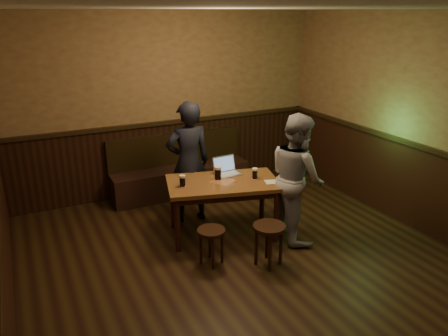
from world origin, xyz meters
TOP-DOWN VIEW (x-y plane):
  - room at (0.00, 0.22)m, footprint 5.04×6.04m
  - bench at (0.06, 2.75)m, footprint 2.20×0.50m
  - pub_table at (0.06, 1.17)m, footprint 1.55×1.13m
  - stool_left at (-0.37, 0.59)m, footprint 0.40×0.40m
  - stool_right at (0.21, 0.28)m, footprint 0.49×0.49m
  - pint_left at (-0.46, 1.23)m, footprint 0.10×0.10m
  - pint_mid at (0.03, 1.25)m, footprint 0.11×0.11m
  - pint_right at (0.47, 1.07)m, footprint 0.09×0.09m
  - laptop at (0.22, 1.39)m, footprint 0.33×0.27m
  - menu at (0.63, 0.87)m, footprint 0.25×0.21m
  - person_suit at (-0.16, 1.78)m, footprint 0.64×0.44m
  - person_grey at (0.87, 0.72)m, footprint 0.72×0.87m

SIDE VIEW (x-z plane):
  - bench at x=0.06m, z-range -0.16..0.79m
  - stool_left at x=-0.37m, z-range 0.13..0.57m
  - stool_right at x=0.21m, z-range 0.15..0.65m
  - pub_table at x=0.06m, z-range 0.27..1.02m
  - menu at x=0.63m, z-range 0.75..0.75m
  - laptop at x=0.22m, z-range 0.69..0.92m
  - person_grey at x=0.87m, z-range 0.00..1.63m
  - pint_right at x=0.47m, z-range 0.75..0.89m
  - pint_left at x=-0.46m, z-range 0.75..0.90m
  - pint_mid at x=0.03m, z-range 0.75..0.92m
  - person_suit at x=-0.16m, z-range 0.00..1.68m
  - room at x=0.00m, z-range -0.22..2.62m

